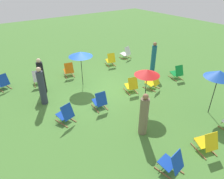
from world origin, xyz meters
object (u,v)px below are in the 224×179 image
at_px(deckchair_4, 177,73).
at_px(person_1, 153,59).
at_px(deckchair_10, 38,78).
at_px(deckchair_12, 69,70).
at_px(person_3, 42,77).
at_px(umbrella_0, 219,74).
at_px(deckchair_2, 153,82).
at_px(umbrella_1, 147,72).
at_px(person_0, 42,87).
at_px(deckchair_5, 207,143).
at_px(deckchair_6, 111,60).
at_px(deckchair_8, 172,163).
at_px(umbrella_2, 80,54).
at_px(person_2, 144,115).
at_px(deckchair_3, 126,53).
at_px(deckchair_11, 132,85).
at_px(deckchair_7, 66,114).
at_px(deckchair_0, 3,83).
at_px(deckchair_9, 100,101).

relative_size(deckchair_4, person_1, 0.45).
height_order(deckchair_10, deckchair_12, same).
bearing_deg(person_3, umbrella_0, -99.43).
bearing_deg(umbrella_0, deckchair_2, -80.99).
bearing_deg(umbrella_1, person_0, -39.83).
relative_size(deckchair_5, person_0, 0.48).
bearing_deg(deckchair_12, deckchair_6, -169.90).
bearing_deg(umbrella_0, deckchair_8, 16.16).
bearing_deg(deckchair_10, deckchair_5, 122.39).
height_order(deckchair_8, umbrella_0, umbrella_0).
bearing_deg(deckchair_5, deckchair_4, -114.30).
xyz_separation_m(umbrella_0, umbrella_2, (3.18, -5.37, -0.11)).
bearing_deg(deckchair_10, deckchair_8, 112.02).
relative_size(deckchair_4, person_3, 0.48).
bearing_deg(person_2, deckchair_8, -115.23).
xyz_separation_m(umbrella_0, umbrella_1, (1.99, -1.88, -0.10)).
xyz_separation_m(deckchair_6, deckchair_8, (3.22, 7.70, 0.00)).
bearing_deg(person_0, deckchair_3, 155.84).
relative_size(deckchair_11, umbrella_1, 0.46).
relative_size(deckchair_8, deckchair_11, 0.98).
relative_size(deckchair_7, deckchair_10, 1.02).
relative_size(deckchair_4, deckchair_12, 1.01).
relative_size(deckchair_5, deckchair_12, 1.03).
height_order(deckchair_4, umbrella_1, umbrella_1).
distance_m(person_2, person_3, 5.45).
bearing_deg(deckchair_3, umbrella_2, 7.54).
height_order(deckchair_3, deckchair_4, same).
bearing_deg(deckchair_8, umbrella_0, -172.78).
bearing_deg(deckchair_0, deckchair_8, 94.53).
bearing_deg(person_2, person_1, 31.29).
bearing_deg(deckchair_8, deckchair_9, -99.85).
height_order(deckchair_4, umbrella_0, umbrella_0).
xyz_separation_m(deckchair_8, deckchair_10, (1.43, -7.82, 0.00)).
xyz_separation_m(deckchair_0, deckchair_3, (-7.86, 0.23, 0.00)).
bearing_deg(person_0, person_2, 76.18).
bearing_deg(deckchair_10, umbrella_1, 134.19).
xyz_separation_m(deckchair_3, deckchair_10, (6.25, 0.30, 0.00)).
bearing_deg(deckchair_2, deckchair_11, -32.56).
distance_m(deckchair_3, deckchair_8, 9.45).
bearing_deg(umbrella_2, person_0, 14.46).
xyz_separation_m(deckchair_8, person_3, (1.47, -6.86, 0.48)).
xyz_separation_m(deckchair_12, person_3, (1.82, 0.95, 0.48)).
distance_m(deckchair_2, deckchair_12, 4.81).
xyz_separation_m(deckchair_9, umbrella_2, (-0.43, -2.40, 1.34)).
bearing_deg(person_2, deckchair_6, 55.71).
distance_m(deckchair_6, deckchair_9, 4.84).
height_order(deckchair_7, person_3, person_3).
height_order(deckchair_2, person_2, person_2).
xyz_separation_m(deckchair_0, deckchair_8, (-3.04, 8.35, 0.00)).
xyz_separation_m(deckchair_8, deckchair_11, (-2.10, -4.31, 0.00)).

